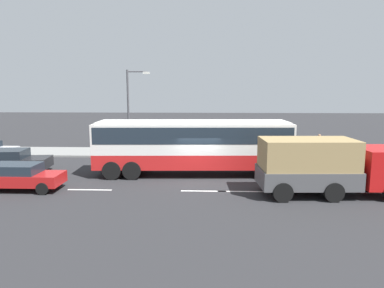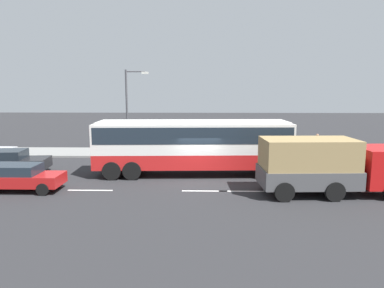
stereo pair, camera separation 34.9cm
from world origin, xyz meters
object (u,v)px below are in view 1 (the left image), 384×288
object	(u,v)px
pedestrian_near_curb	(319,143)
coach_bus	(193,142)
cargo_truck	(326,165)
car_red_compact	(19,176)
street_lamp	(131,107)
car_black_sedan	(10,161)

from	to	relation	value
pedestrian_near_curb	coach_bus	bearing A→B (deg)	156.76
cargo_truck	pedestrian_near_curb	xyz separation A→B (m)	(3.02, 10.53, -0.46)
car_red_compact	pedestrian_near_curb	bearing A→B (deg)	28.23
pedestrian_near_curb	car_red_compact	bearing A→B (deg)	151.79
coach_bus	pedestrian_near_curb	distance (m)	11.93
coach_bus	pedestrian_near_curb	xyz separation A→B (m)	(9.93, 6.53, -1.02)
cargo_truck	car_red_compact	world-z (taller)	cargo_truck
cargo_truck	pedestrian_near_curb	bearing A→B (deg)	71.43
pedestrian_near_curb	street_lamp	bearing A→B (deg)	127.19
coach_bus	car_red_compact	bearing A→B (deg)	-159.99
coach_bus	cargo_truck	distance (m)	8.00
street_lamp	car_black_sedan	bearing A→B (deg)	-140.09
coach_bus	street_lamp	bearing A→B (deg)	129.92
car_red_compact	car_black_sedan	size ratio (longest dim) A/B	0.93
cargo_truck	car_black_sedan	size ratio (longest dim) A/B	1.49
car_black_sedan	cargo_truck	bearing A→B (deg)	-17.87
car_red_compact	car_black_sedan	distance (m)	4.53
coach_bus	car_red_compact	distance (m)	10.01
car_black_sedan	pedestrian_near_curb	size ratio (longest dim) A/B	2.94
pedestrian_near_curb	street_lamp	xyz separation A→B (m)	(-14.98, -0.99, 2.92)
coach_bus	car_red_compact	world-z (taller)	coach_bus
cargo_truck	car_red_compact	size ratio (longest dim) A/B	1.61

